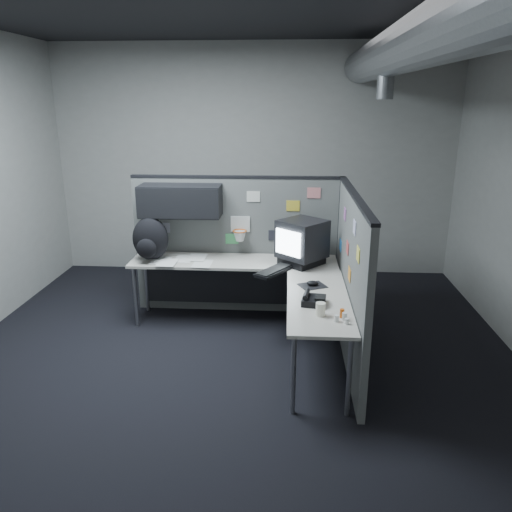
# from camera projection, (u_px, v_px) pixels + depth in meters

# --- Properties ---
(room) EXTENTS (5.62, 5.62, 3.22)m
(room) POSITION_uv_depth(u_px,v_px,m) (297.00, 143.00, 4.20)
(room) COLOR black
(room) RESTS_ON ground
(partition_back) EXTENTS (2.44, 0.42, 1.63)m
(partition_back) POSITION_uv_depth(u_px,v_px,m) (223.00, 231.00, 5.74)
(partition_back) COLOR #5B5D5B
(partition_back) RESTS_ON ground
(partition_right) EXTENTS (0.07, 2.23, 1.63)m
(partition_right) POSITION_uv_depth(u_px,v_px,m) (350.00, 279.00, 4.75)
(partition_right) COLOR #5B5D5B
(partition_right) RESTS_ON ground
(desk) EXTENTS (2.31, 2.11, 0.73)m
(desk) POSITION_uv_depth(u_px,v_px,m) (254.00, 279.00, 5.33)
(desk) COLOR beige
(desk) RESTS_ON ground
(monitor) EXTENTS (0.60, 0.60, 0.49)m
(monitor) POSITION_uv_depth(u_px,v_px,m) (302.00, 242.00, 5.38)
(monitor) COLOR black
(monitor) RESTS_ON desk
(keyboard) EXTENTS (0.41, 0.49, 0.04)m
(keyboard) POSITION_uv_depth(u_px,v_px,m) (274.00, 271.00, 5.17)
(keyboard) COLOR black
(keyboard) RESTS_ON desk
(mouse) EXTENTS (0.30, 0.28, 0.05)m
(mouse) POSITION_uv_depth(u_px,v_px,m) (312.00, 284.00, 4.80)
(mouse) COLOR black
(mouse) RESTS_ON desk
(phone) EXTENTS (0.23, 0.25, 0.10)m
(phone) POSITION_uv_depth(u_px,v_px,m) (313.00, 300.00, 4.38)
(phone) COLOR black
(phone) RESTS_ON desk
(bottles) EXTENTS (0.12, 0.17, 0.07)m
(bottles) POSITION_uv_depth(u_px,v_px,m) (342.00, 317.00, 4.05)
(bottles) COLOR silver
(bottles) RESTS_ON desk
(cup) EXTENTS (0.09, 0.09, 0.11)m
(cup) POSITION_uv_depth(u_px,v_px,m) (321.00, 309.00, 4.14)
(cup) COLOR white
(cup) RESTS_ON desk
(papers) EXTENTS (0.78, 0.50, 0.02)m
(papers) POSITION_uv_depth(u_px,v_px,m) (178.00, 260.00, 5.56)
(papers) COLOR white
(papers) RESTS_ON desk
(backpack) EXTENTS (0.48, 0.47, 0.49)m
(backpack) POSITION_uv_depth(u_px,v_px,m) (150.00, 240.00, 5.51)
(backpack) COLOR black
(backpack) RESTS_ON desk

